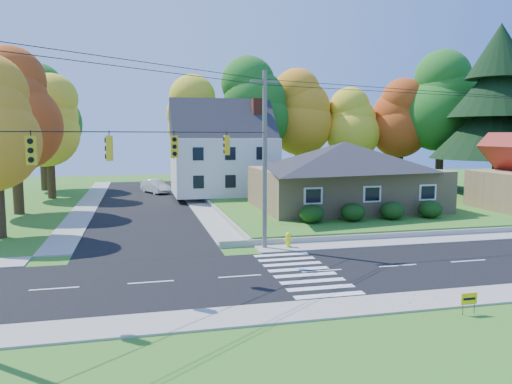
% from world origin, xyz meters
% --- Properties ---
extents(ground, '(120.00, 120.00, 0.00)m').
position_xyz_m(ground, '(0.00, 0.00, 0.00)').
color(ground, '#3D7923').
extents(road_main, '(90.00, 8.00, 0.02)m').
position_xyz_m(road_main, '(0.00, 0.00, 0.01)').
color(road_main, black).
rests_on(road_main, ground).
extents(road_cross, '(8.00, 44.00, 0.02)m').
position_xyz_m(road_cross, '(-8.00, 26.00, 0.01)').
color(road_cross, black).
rests_on(road_cross, ground).
extents(sidewalk_north, '(90.00, 2.00, 0.08)m').
position_xyz_m(sidewalk_north, '(0.00, 5.00, 0.04)').
color(sidewalk_north, '#9C9A90').
rests_on(sidewalk_north, ground).
extents(sidewalk_south, '(90.00, 2.00, 0.08)m').
position_xyz_m(sidewalk_south, '(0.00, -5.00, 0.04)').
color(sidewalk_south, '#9C9A90').
rests_on(sidewalk_south, ground).
extents(lawn, '(30.00, 30.00, 0.50)m').
position_xyz_m(lawn, '(13.00, 21.00, 0.25)').
color(lawn, '#3D7923').
rests_on(lawn, ground).
extents(ranch_house, '(14.60, 10.60, 5.40)m').
position_xyz_m(ranch_house, '(8.00, 16.00, 3.27)').
color(ranch_house, tan).
rests_on(ranch_house, lawn).
extents(colonial_house, '(10.40, 8.40, 9.60)m').
position_xyz_m(colonial_house, '(0.04, 28.00, 4.58)').
color(colonial_house, silver).
rests_on(colonial_house, lawn).
extents(hedge_row, '(10.70, 1.70, 1.27)m').
position_xyz_m(hedge_row, '(7.50, 9.80, 1.14)').
color(hedge_row, '#163A10').
rests_on(hedge_row, lawn).
extents(traffic_infrastructure, '(38.10, 10.66, 10.00)m').
position_xyz_m(traffic_infrastructure, '(-0.15, 1.35, 5.15)').
color(traffic_infrastructure, '#666059').
rests_on(traffic_infrastructure, ground).
extents(tree_lot_0, '(6.72, 6.72, 12.51)m').
position_xyz_m(tree_lot_0, '(-2.00, 34.00, 8.31)').
color(tree_lot_0, '#3F2A19').
rests_on(tree_lot_0, lawn).
extents(tree_lot_1, '(7.84, 7.84, 14.60)m').
position_xyz_m(tree_lot_1, '(4.00, 33.00, 9.61)').
color(tree_lot_1, '#3F2A19').
rests_on(tree_lot_1, lawn).
extents(tree_lot_2, '(7.28, 7.28, 13.56)m').
position_xyz_m(tree_lot_2, '(10.00, 34.00, 8.96)').
color(tree_lot_2, '#3F2A19').
rests_on(tree_lot_2, lawn).
extents(tree_lot_3, '(6.16, 6.16, 11.47)m').
position_xyz_m(tree_lot_3, '(16.00, 33.00, 7.65)').
color(tree_lot_3, '#3F2A19').
rests_on(tree_lot_3, lawn).
extents(tree_lot_4, '(6.72, 6.72, 12.51)m').
position_xyz_m(tree_lot_4, '(22.00, 32.00, 8.31)').
color(tree_lot_4, '#3F2A19').
rests_on(tree_lot_4, lawn).
extents(tree_lot_5, '(8.40, 8.40, 15.64)m').
position_xyz_m(tree_lot_5, '(26.00, 30.00, 10.27)').
color(tree_lot_5, '#3F2A19').
rests_on(tree_lot_5, lawn).
extents(conifer_east_a, '(12.80, 12.80, 16.96)m').
position_xyz_m(conifer_east_a, '(27.00, 22.00, 9.39)').
color(conifer_east_a, '#3F2A19').
rests_on(conifer_east_a, lawn).
extents(tree_west_1, '(7.28, 7.28, 13.56)m').
position_xyz_m(tree_west_1, '(-18.00, 22.00, 8.46)').
color(tree_west_1, '#3F2A19').
rests_on(tree_west_1, ground).
extents(tree_west_2, '(6.72, 6.72, 12.51)m').
position_xyz_m(tree_west_2, '(-17.00, 32.00, 7.81)').
color(tree_west_2, '#3F2A19').
rests_on(tree_west_2, ground).
extents(tree_west_3, '(7.84, 7.84, 14.60)m').
position_xyz_m(tree_west_3, '(-19.00, 40.00, 9.11)').
color(tree_west_3, '#3F2A19').
rests_on(tree_west_3, ground).
extents(white_car, '(3.23, 4.76, 1.48)m').
position_xyz_m(white_car, '(-6.59, 33.93, 0.76)').
color(white_car, silver).
rests_on(white_car, road_cross).
extents(fire_hydrant, '(0.52, 0.41, 0.91)m').
position_xyz_m(fire_hydrant, '(-0.15, 5.03, 0.44)').
color(fire_hydrant, '#FCFF19').
rests_on(fire_hydrant, ground).
extents(yard_sign, '(0.65, 0.03, 0.81)m').
position_xyz_m(yard_sign, '(3.11, -6.65, 0.58)').
color(yard_sign, black).
rests_on(yard_sign, ground).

